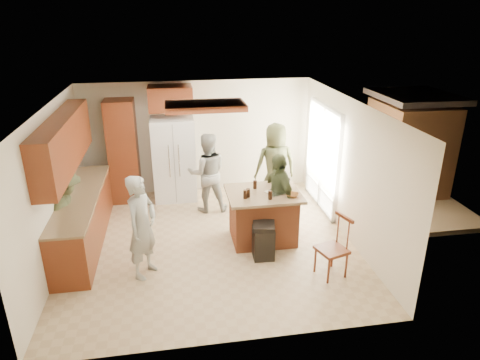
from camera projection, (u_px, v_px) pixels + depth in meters
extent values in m
plane|color=tan|center=(210.00, 243.00, 7.69)|extent=(5.00, 5.00, 0.00)
plane|color=white|center=(206.00, 105.00, 6.75)|extent=(5.00, 5.00, 0.00)
plane|color=beige|center=(198.00, 137.00, 9.51)|extent=(5.00, 0.00, 5.00)
plane|color=beige|center=(229.00, 257.00, 4.93)|extent=(5.00, 0.00, 5.00)
plane|color=beige|center=(53.00, 188.00, 6.84)|extent=(0.00, 5.00, 5.00)
plane|color=beige|center=(348.00, 170.00, 7.60)|extent=(0.00, 5.00, 5.00)
cube|color=white|center=(324.00, 159.00, 8.77)|extent=(0.02, 1.60, 2.10)
cube|color=white|center=(323.00, 159.00, 8.77)|extent=(0.08, 1.72, 2.10)
cube|color=maroon|center=(205.00, 106.00, 6.96)|extent=(1.30, 0.70, 0.10)
cube|color=white|center=(205.00, 110.00, 6.98)|extent=(1.10, 0.50, 0.02)
cube|color=olive|center=(386.00, 202.00, 9.41)|extent=(3.00, 3.00, 0.10)
cube|color=#593319|center=(408.00, 147.00, 9.67)|extent=(1.40, 1.60, 2.00)
imported|color=gray|center=(142.00, 227.00, 6.49)|extent=(0.69, 0.75, 1.66)
imported|color=gray|center=(207.00, 173.00, 8.65)|extent=(0.80, 0.50, 1.65)
imported|color=#3B3F24|center=(275.00, 165.00, 8.92)|extent=(0.87, 0.58, 1.77)
imported|color=#3A4327|center=(278.00, 197.00, 7.62)|extent=(0.70, 1.03, 1.60)
imported|color=#373B22|center=(68.00, 213.00, 7.10)|extent=(0.67, 1.06, 1.52)
cube|color=maroon|center=(84.00, 220.00, 7.56)|extent=(0.60, 3.00, 0.88)
cube|color=#846B4C|center=(80.00, 196.00, 7.38)|extent=(0.64, 3.00, 0.04)
cube|color=maroon|center=(64.00, 143.00, 7.00)|extent=(0.35, 3.00, 0.85)
cube|color=maroon|center=(123.00, 152.00, 9.05)|extent=(0.60, 0.60, 2.20)
cube|color=maroon|center=(170.00, 98.00, 8.80)|extent=(0.90, 0.60, 0.50)
cube|color=white|center=(174.00, 159.00, 9.21)|extent=(0.90, 0.72, 1.80)
cube|color=gray|center=(174.00, 165.00, 8.87)|extent=(0.01, 0.01, 1.71)
cylinder|color=silver|center=(169.00, 161.00, 8.80)|extent=(0.02, 0.02, 0.70)
cylinder|color=silver|center=(179.00, 161.00, 8.83)|extent=(0.02, 0.02, 0.70)
cube|color=#9A4827|center=(263.00, 217.00, 7.65)|extent=(1.10, 0.85, 0.88)
cube|color=#83684B|center=(263.00, 194.00, 7.48)|extent=(1.28, 1.03, 0.05)
cube|color=silver|center=(278.00, 192.00, 7.45)|extent=(0.49, 0.43, 0.02)
imported|color=brown|center=(292.00, 195.00, 7.30)|extent=(0.27, 0.27, 0.05)
cylinder|color=black|center=(245.00, 194.00, 7.20)|extent=(0.07, 0.07, 0.15)
cylinder|color=black|center=(255.00, 185.00, 7.60)|extent=(0.07, 0.07, 0.15)
cylinder|color=black|center=(288.00, 182.00, 7.70)|extent=(0.07, 0.07, 0.15)
cylinder|color=black|center=(270.00, 195.00, 7.17)|extent=(0.07, 0.07, 0.15)
cylinder|color=black|center=(248.00, 193.00, 7.26)|extent=(0.07, 0.07, 0.15)
cube|color=black|center=(263.00, 243.00, 7.14)|extent=(0.35, 0.35, 0.55)
cube|color=black|center=(264.00, 226.00, 7.02)|extent=(0.43, 0.43, 0.08)
cube|color=maroon|center=(332.00, 250.00, 6.61)|extent=(0.53, 0.53, 0.05)
cylinder|color=maroon|center=(329.00, 271.00, 6.48)|extent=(0.05, 0.05, 0.44)
cylinder|color=maroon|center=(346.00, 265.00, 6.62)|extent=(0.05, 0.05, 0.44)
cylinder|color=maroon|center=(315.00, 260.00, 6.76)|extent=(0.05, 0.05, 0.44)
cylinder|color=maroon|center=(332.00, 255.00, 6.90)|extent=(0.05, 0.05, 0.44)
cube|color=maroon|center=(344.00, 217.00, 6.49)|extent=(0.16, 0.39, 0.05)
cylinder|color=maroon|center=(348.00, 235.00, 6.48)|extent=(0.03, 0.03, 0.50)
cylinder|color=maroon|center=(338.00, 228.00, 6.68)|extent=(0.03, 0.03, 0.50)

